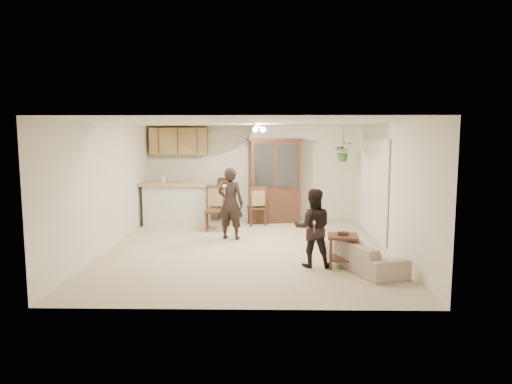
{
  "coord_description": "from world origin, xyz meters",
  "views": [
    {
      "loc": [
        0.34,
        -8.95,
        2.25
      ],
      "look_at": [
        0.17,
        0.4,
        1.09
      ],
      "focal_mm": 32.0,
      "sensor_mm": 36.0,
      "label": 1
    }
  ],
  "objects_px": {
    "chair_hutch_right": "(257,214)",
    "chair_bar": "(215,218)",
    "child": "(313,228)",
    "chair_hutch_left": "(221,209)",
    "adult": "(230,198)",
    "china_hutch": "(274,181)",
    "side_table": "(343,250)",
    "sofa": "(365,248)"
  },
  "relations": [
    {
      "from": "adult",
      "to": "china_hutch",
      "type": "bearing_deg",
      "value": -100.62
    },
    {
      "from": "chair_bar",
      "to": "chair_hutch_left",
      "type": "height_order",
      "value": "chair_hutch_left"
    },
    {
      "from": "china_hutch",
      "to": "chair_bar",
      "type": "xyz_separation_m",
      "value": [
        -1.43,
        -1.16,
        -0.77
      ]
    },
    {
      "from": "adult",
      "to": "side_table",
      "type": "distance_m",
      "value": 3.03
    },
    {
      "from": "chair_bar",
      "to": "chair_hutch_right",
      "type": "height_order",
      "value": "chair_bar"
    },
    {
      "from": "chair_bar",
      "to": "chair_hutch_right",
      "type": "relative_size",
      "value": 1.07
    },
    {
      "from": "child",
      "to": "chair_hutch_left",
      "type": "bearing_deg",
      "value": -61.8
    },
    {
      "from": "adult",
      "to": "chair_hutch_right",
      "type": "relative_size",
      "value": 1.81
    },
    {
      "from": "china_hutch",
      "to": "chair_hutch_left",
      "type": "height_order",
      "value": "china_hutch"
    },
    {
      "from": "sofa",
      "to": "chair_bar",
      "type": "distance_m",
      "value": 4.2
    },
    {
      "from": "china_hutch",
      "to": "chair_bar",
      "type": "height_order",
      "value": "china_hutch"
    },
    {
      "from": "side_table",
      "to": "chair_hutch_left",
      "type": "height_order",
      "value": "chair_hutch_left"
    },
    {
      "from": "child",
      "to": "side_table",
      "type": "bearing_deg",
      "value": 177.8
    },
    {
      "from": "chair_hutch_left",
      "to": "child",
      "type": "bearing_deg",
      "value": -33.27
    },
    {
      "from": "adult",
      "to": "side_table",
      "type": "relative_size",
      "value": 2.89
    },
    {
      "from": "sofa",
      "to": "chair_hutch_right",
      "type": "height_order",
      "value": "chair_hutch_right"
    },
    {
      "from": "china_hutch",
      "to": "chair_hutch_right",
      "type": "height_order",
      "value": "china_hutch"
    },
    {
      "from": "child",
      "to": "chair_bar",
      "type": "height_order",
      "value": "child"
    },
    {
      "from": "child",
      "to": "chair_hutch_left",
      "type": "xyz_separation_m",
      "value": [
        -1.98,
        4.11,
        -0.36
      ]
    },
    {
      "from": "child",
      "to": "chair_hutch_left",
      "type": "distance_m",
      "value": 4.57
    },
    {
      "from": "child",
      "to": "china_hutch",
      "type": "distance_m",
      "value": 4.15
    },
    {
      "from": "sofa",
      "to": "chair_hutch_left",
      "type": "height_order",
      "value": "chair_hutch_left"
    },
    {
      "from": "child",
      "to": "chair_bar",
      "type": "bearing_deg",
      "value": -53.26
    },
    {
      "from": "child",
      "to": "chair_hutch_left",
      "type": "height_order",
      "value": "child"
    },
    {
      "from": "child",
      "to": "sofa",
      "type": "bearing_deg",
      "value": 174.11
    },
    {
      "from": "adult",
      "to": "chair_hutch_right",
      "type": "distance_m",
      "value": 1.77
    },
    {
      "from": "chair_hutch_right",
      "to": "chair_bar",
      "type": "bearing_deg",
      "value": 24.8
    },
    {
      "from": "sofa",
      "to": "adult",
      "type": "bearing_deg",
      "value": 28.05
    },
    {
      "from": "adult",
      "to": "child",
      "type": "distance_m",
      "value": 2.61
    },
    {
      "from": "side_table",
      "to": "chair_hutch_right",
      "type": "height_order",
      "value": "chair_hutch_right"
    },
    {
      "from": "china_hutch",
      "to": "side_table",
      "type": "relative_size",
      "value": 3.5
    },
    {
      "from": "child",
      "to": "china_hutch",
      "type": "height_order",
      "value": "china_hutch"
    },
    {
      "from": "child",
      "to": "chair_hutch_right",
      "type": "xyz_separation_m",
      "value": [
        -1.02,
        3.65,
        -0.39
      ]
    },
    {
      "from": "sofa",
      "to": "child",
      "type": "bearing_deg",
      "value": 61.75
    },
    {
      "from": "side_table",
      "to": "chair_hutch_left",
      "type": "bearing_deg",
      "value": 120.96
    },
    {
      "from": "adult",
      "to": "china_hutch",
      "type": "xyz_separation_m",
      "value": [
        1.0,
        2.02,
        0.18
      ]
    },
    {
      "from": "sofa",
      "to": "chair_hutch_right",
      "type": "distance_m",
      "value": 4.23
    },
    {
      "from": "child",
      "to": "chair_hutch_left",
      "type": "relative_size",
      "value": 1.19
    },
    {
      "from": "chair_bar",
      "to": "child",
      "type": "bearing_deg",
      "value": -58.5
    },
    {
      "from": "sofa",
      "to": "adult",
      "type": "xyz_separation_m",
      "value": [
        -2.44,
        2.21,
        0.53
      ]
    },
    {
      "from": "chair_hutch_left",
      "to": "side_table",
      "type": "bearing_deg",
      "value": -28.03
    },
    {
      "from": "adult",
      "to": "chair_bar",
      "type": "bearing_deg",
      "value": -47.69
    }
  ]
}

